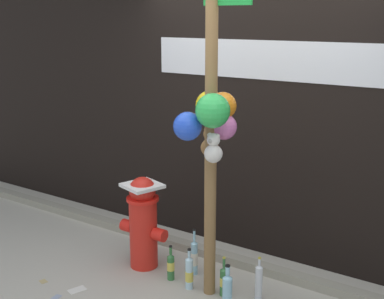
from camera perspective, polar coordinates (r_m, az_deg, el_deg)
building_wall at (r=4.94m, az=7.69°, el=7.74°), size 10.00×0.21×3.40m
curb_strip at (r=5.03m, az=4.65°, el=-11.92°), size 8.00×0.12×0.08m
memorial_post at (r=4.01m, az=2.13°, el=5.32°), size 0.57×0.60×2.92m
fire_hydrant at (r=4.83m, az=-5.35°, el=-7.71°), size 0.49×0.38×0.86m
bottle_0 at (r=4.56m, az=-0.30°, el=-13.29°), size 0.07×0.07×0.36m
bottle_1 at (r=4.43m, az=7.29°, el=-14.09°), size 0.06×0.06×0.38m
bottle_2 at (r=4.71m, az=-2.33°, el=-12.58°), size 0.07×0.07×0.32m
bottle_3 at (r=4.78m, az=0.24°, el=-11.65°), size 0.06×0.06×0.43m
bottle_4 at (r=4.27m, az=3.87°, el=-15.12°), size 0.08×0.08×0.38m
bottle_5 at (r=4.47m, az=3.48°, el=-14.10°), size 0.07×0.07×0.35m
litter_0 at (r=4.71m, az=-12.42°, el=-14.70°), size 0.13×0.17×0.01m
litter_2 at (r=4.62m, az=-14.79°, el=-15.45°), size 0.08×0.14×0.01m
litter_3 at (r=4.91m, az=-15.91°, el=-13.65°), size 0.09×0.07×0.01m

